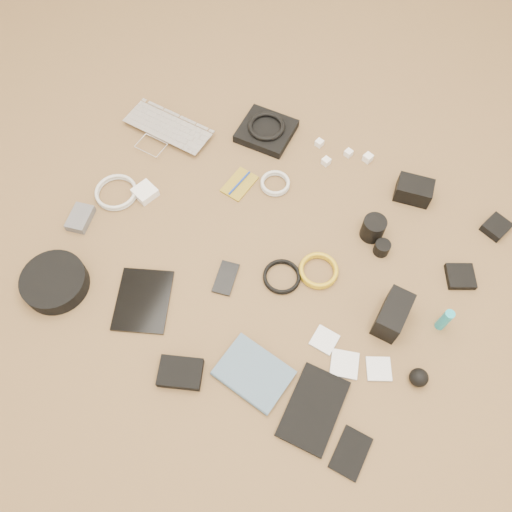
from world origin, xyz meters
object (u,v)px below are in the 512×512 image
at_px(laptop, 161,136).
at_px(phone, 226,278).
at_px(paperback, 238,395).
at_px(dslr_camera, 414,190).
at_px(headphone_case, 55,282).
at_px(tablet, 143,300).

xyz_separation_m(laptop, phone, (0.48, -0.43, -0.01)).
bearing_deg(phone, laptop, 129.65).
bearing_deg(phone, paperback, -67.31).
xyz_separation_m(dslr_camera, headphone_case, (-0.94, -0.81, -0.01)).
bearing_deg(dslr_camera, headphone_case, -145.72).
relative_size(dslr_camera, paperback, 0.59).
relative_size(headphone_case, paperback, 1.01).
bearing_deg(tablet, paperback, -39.47).
height_order(headphone_case, paperback, headphone_case).
relative_size(tablet, headphone_case, 1.04).
height_order(laptop, tablet, laptop).
bearing_deg(headphone_case, phone, 27.19).
relative_size(laptop, paperback, 1.64).
bearing_deg(paperback, dslr_camera, -5.04).
height_order(phone, paperback, paperback).
height_order(laptop, dslr_camera, dslr_camera).
distance_m(laptop, dslr_camera, 0.95).
xyz_separation_m(tablet, headphone_case, (-0.28, -0.07, 0.02)).
height_order(tablet, phone, same).
distance_m(phone, headphone_case, 0.54).
height_order(dslr_camera, tablet, dslr_camera).
relative_size(dslr_camera, headphone_case, 0.59).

